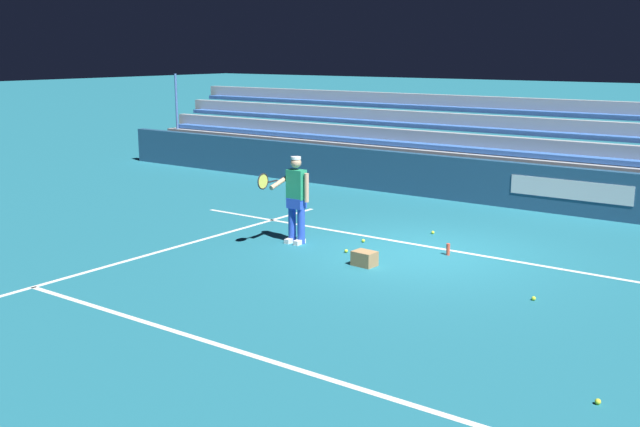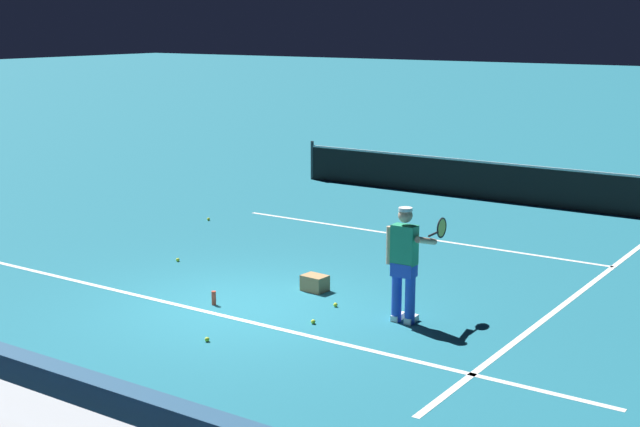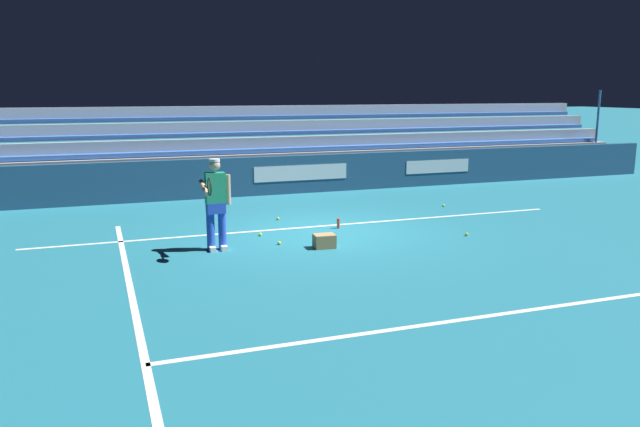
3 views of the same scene
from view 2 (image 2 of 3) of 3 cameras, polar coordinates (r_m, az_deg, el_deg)
ground_plane at (r=13.89m, az=-5.07°, el=-5.94°), size 160.00×160.00×0.00m
court_baseline_white at (r=13.53m, az=-6.41°, el=-6.46°), size 12.00×0.10×0.01m
court_sideline_white at (r=15.45m, az=16.69°, el=-4.53°), size 0.10×12.00×0.01m
court_service_line_white at (r=18.32m, az=5.83°, el=-1.47°), size 8.22×0.10×0.01m
tennis_player at (r=12.96m, az=5.48°, el=-3.16°), size 0.58×1.00×1.71m
ball_box_cardboard at (r=14.59m, az=-0.33°, el=-4.47°), size 0.42×0.33×0.26m
tennis_ball_by_box at (r=12.47m, az=-7.24°, el=-8.00°), size 0.07×0.07×0.07m
tennis_ball_near_player at (r=13.06m, az=-0.44°, el=-6.94°), size 0.07×0.07×0.07m
tennis_ball_far_left at (r=16.55m, az=-9.09°, el=-2.94°), size 0.07×0.07×0.07m
tennis_ball_toward_net at (r=13.81m, az=1.00°, el=-5.86°), size 0.07×0.07×0.07m
tennis_ball_stray_back at (r=19.82m, az=-7.15°, el=-0.36°), size 0.07×0.07×0.07m
water_bottle at (r=13.98m, az=-6.81°, el=-5.39°), size 0.07×0.07×0.22m
tennis_net at (r=22.14m, az=11.31°, el=2.04°), size 11.09×0.09×1.07m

